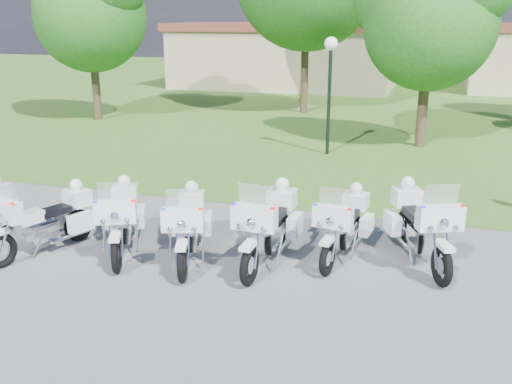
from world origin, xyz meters
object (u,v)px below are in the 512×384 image
(motorcycle_5, at_px, (344,224))
(motorcycle_1, at_px, (46,219))
(lamp_post, at_px, (330,66))
(motorcycle_2, at_px, (122,218))
(motorcycle_3, at_px, (188,225))
(motorcycle_4, at_px, (269,225))
(motorcycle_6, at_px, (420,224))

(motorcycle_5, bearing_deg, motorcycle_1, 23.33)
(lamp_post, bearing_deg, motorcycle_1, -110.38)
(motorcycle_2, xyz_separation_m, motorcycle_3, (1.41, 0.04, -0.01))
(motorcycle_1, bearing_deg, lamp_post, -90.64)
(motorcycle_2, xyz_separation_m, lamp_post, (2.31, 9.52, 2.25))
(motorcycle_1, bearing_deg, motorcycle_4, -148.86)
(motorcycle_4, bearing_deg, motorcycle_1, 13.38)
(motorcycle_1, distance_m, lamp_post, 10.89)
(motorcycle_1, relative_size, motorcycle_3, 0.98)
(motorcycle_1, height_order, motorcycle_2, motorcycle_2)
(motorcycle_1, distance_m, motorcycle_5, 5.83)
(motorcycle_1, distance_m, motorcycle_6, 7.23)
(motorcycle_4, height_order, lamp_post, lamp_post)
(motorcycle_5, bearing_deg, motorcycle_2, 22.25)
(motorcycle_1, xyz_separation_m, motorcycle_3, (2.81, 0.51, 0.01))
(motorcycle_5, xyz_separation_m, motorcycle_6, (1.40, 0.22, 0.07))
(motorcycle_5, height_order, lamp_post, lamp_post)
(motorcycle_1, bearing_deg, motorcycle_3, -150.00)
(motorcycle_2, bearing_deg, motorcycle_6, 168.96)
(motorcycle_5, xyz_separation_m, lamp_post, (-1.91, 8.45, 2.28))
(motorcycle_1, height_order, motorcycle_4, motorcycle_4)
(motorcycle_2, bearing_deg, lamp_post, -127.60)
(motorcycle_5, relative_size, lamp_post, 0.61)
(motorcycle_3, bearing_deg, motorcycle_2, -16.02)
(motorcycle_6, bearing_deg, motorcycle_2, -9.90)
(motorcycle_1, xyz_separation_m, motorcycle_4, (4.31, 0.87, 0.06))
(motorcycle_4, relative_size, motorcycle_6, 1.06)
(motorcycle_6, distance_m, lamp_post, 9.14)
(motorcycle_1, relative_size, motorcycle_5, 0.98)
(motorcycle_4, relative_size, lamp_post, 0.67)
(motorcycle_2, distance_m, motorcycle_4, 2.93)
(motorcycle_2, relative_size, motorcycle_3, 0.98)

